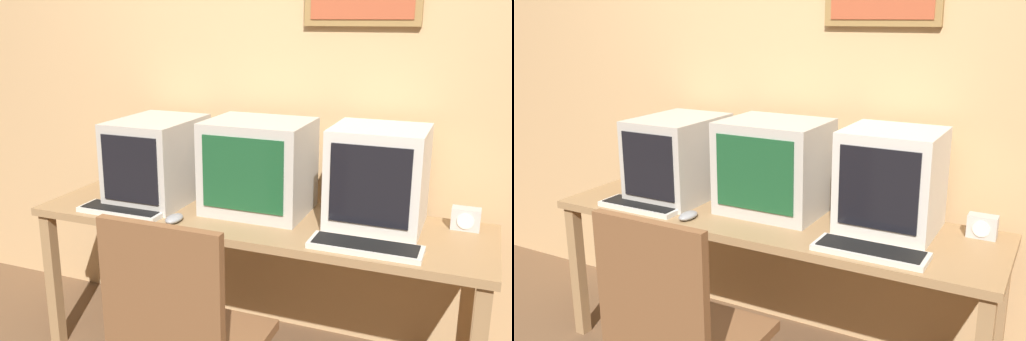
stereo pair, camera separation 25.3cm
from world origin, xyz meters
TOP-DOWN VIEW (x-y plane):
  - wall_back at (0.00, 1.39)m, footprint 8.00×0.08m
  - desk at (0.00, 0.99)m, footprint 2.06×0.60m
  - monitor_left at (-0.54, 1.04)m, footprint 0.35×0.47m
  - monitor_center at (-0.02, 1.08)m, footprint 0.46×0.38m
  - monitor_right at (0.52, 1.09)m, footprint 0.39×0.37m
  - keyboard_main at (-0.59, 0.80)m, footprint 0.42×0.14m
  - keyboard_side at (0.54, 0.80)m, footprint 0.44×0.15m
  - mouse_near_keyboard at (-0.30, 0.78)m, footprint 0.06×0.11m
  - desk_clock at (0.89, 1.18)m, footprint 0.12×0.07m

SIDE VIEW (x-z plane):
  - desk at x=0.00m, z-range 0.29..1.02m
  - keyboard_main at x=-0.59m, z-range 0.73..0.76m
  - keyboard_side at x=0.54m, z-range 0.73..0.76m
  - mouse_near_keyboard at x=-0.30m, z-range 0.73..0.76m
  - desk_clock at x=0.89m, z-range 0.73..0.82m
  - monitor_left at x=-0.54m, z-range 0.73..1.13m
  - monitor_center at x=-0.02m, z-range 0.73..1.16m
  - monitor_right at x=0.52m, z-range 0.73..1.16m
  - wall_back at x=0.00m, z-range 0.00..2.60m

